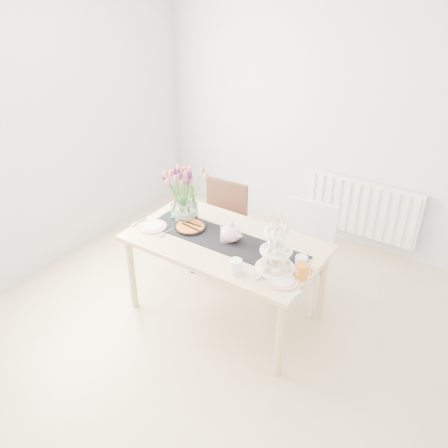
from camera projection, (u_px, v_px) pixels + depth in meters
The scene contains 16 objects.
room_shell at pixel (198, 205), 3.23m from camera, with size 4.50×4.50×4.50m.
radiator at pixel (362, 209), 4.99m from camera, with size 1.20×0.08×0.60m, color white.
dining_table at pixel (225, 249), 3.91m from camera, with size 1.60×0.90×0.75m.
chair_brown at pixel (221, 220), 4.63m from camera, with size 0.47×0.47×0.89m.
chair_white at pixel (306, 245), 4.20m from camera, with size 0.51×0.51×0.92m.
table_runner at pixel (225, 240), 3.87m from camera, with size 1.40×0.35×0.01m, color black.
tulip_vase at pixel (183, 185), 4.00m from camera, with size 0.62×0.62×0.52m.
cake_stand at pixel (276, 255), 3.46m from camera, with size 0.30×0.30×0.44m.
teapot at pixel (231, 233), 3.82m from camera, with size 0.27×0.22×0.17m, color silver, non-canonical shape.
cream_jug at pixel (301, 262), 3.53m from camera, with size 0.09×0.09×0.09m, color silver.
tart_tin at pixel (190, 227), 4.03m from camera, with size 0.27×0.27×0.03m.
mug_grey at pixel (225, 236), 3.84m from camera, with size 0.08×0.08×0.10m, color gray.
mug_white at pixel (236, 266), 3.46m from camera, with size 0.09×0.09×0.11m, color white.
mug_orange at pixel (302, 271), 3.41m from camera, with size 0.09×0.09×0.11m, color orange.
plate_left at pixel (153, 227), 4.06m from camera, with size 0.24×0.24×0.01m, color silver.
plate_right at pixel (282, 280), 3.39m from camera, with size 0.24×0.24×0.01m, color silver.
Camera 1 is at (1.74, -2.28, 2.80)m, focal length 38.00 mm.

